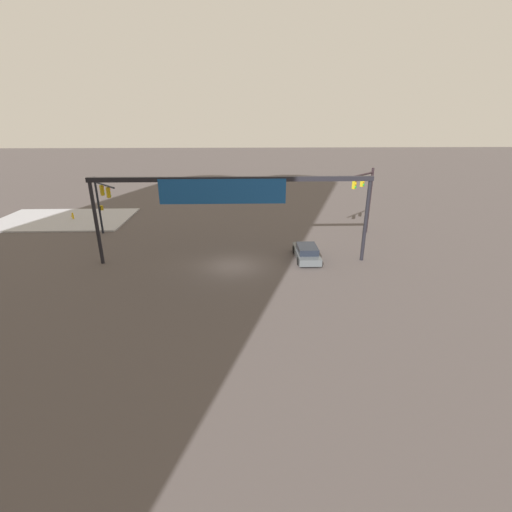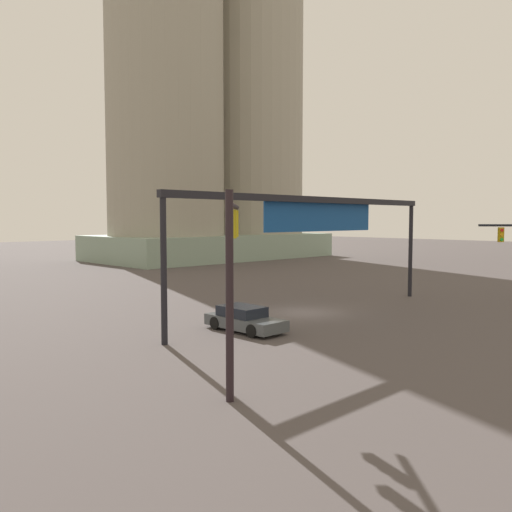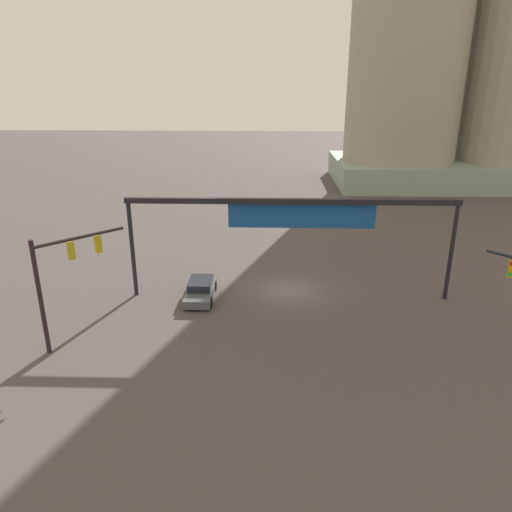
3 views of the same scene
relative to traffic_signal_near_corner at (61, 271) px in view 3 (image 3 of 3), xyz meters
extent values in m
plane|color=#494241|center=(12.36, 7.59, -4.36)|extent=(223.18, 223.18, 0.00)
cylinder|color=black|center=(-0.87, -0.88, -1.17)|extent=(0.24, 0.24, 6.39)
cylinder|color=black|center=(0.90, 0.91, 1.61)|extent=(3.65, 3.70, 0.18)
cube|color=#AF9B14|center=(0.49, 0.49, 0.99)|extent=(0.41, 0.41, 0.95)
cylinder|color=red|center=(0.38, 0.61, 1.29)|extent=(0.18, 0.18, 0.20)
cylinder|color=orange|center=(0.38, 0.61, 0.99)|extent=(0.18, 0.18, 0.20)
cylinder|color=green|center=(0.38, 0.61, 0.69)|extent=(0.18, 0.18, 0.20)
cube|color=#AF9B14|center=(1.56, 1.58, 0.99)|extent=(0.41, 0.41, 0.95)
cylinder|color=red|center=(1.45, 1.69, 1.29)|extent=(0.18, 0.18, 0.20)
cylinder|color=orange|center=(1.45, 1.69, 0.99)|extent=(0.18, 0.18, 0.20)
cylinder|color=green|center=(1.45, 1.69, 0.69)|extent=(0.18, 0.18, 0.20)
cube|color=#B69311|center=(23.78, 0.76, 0.15)|extent=(0.41, 0.41, 0.95)
cylinder|color=red|center=(23.66, 0.65, 0.45)|extent=(0.18, 0.19, 0.20)
cylinder|color=orange|center=(23.66, 0.65, 0.15)|extent=(0.18, 0.19, 0.20)
cylinder|color=green|center=(23.66, 0.65, -0.15)|extent=(0.18, 0.19, 0.20)
cylinder|color=black|center=(1.89, 6.61, -1.14)|extent=(0.28, 0.28, 6.44)
cylinder|color=black|center=(22.83, 6.61, -1.14)|extent=(0.28, 0.28, 6.44)
cube|color=black|center=(12.36, 6.61, 2.26)|extent=(21.33, 0.35, 0.35)
cube|color=#14478D|center=(13.04, 6.83, 1.38)|extent=(9.49, 0.08, 1.86)
cube|color=gray|center=(36.55, 45.36, -2.68)|extent=(32.61, 17.09, 3.35)
cube|color=#494E53|center=(6.37, 6.19, -3.93)|extent=(1.76, 4.29, 0.55)
cube|color=black|center=(6.37, 6.45, -3.40)|extent=(1.55, 2.23, 0.50)
cylinder|color=black|center=(7.19, 4.86, -4.04)|extent=(0.22, 0.64, 0.64)
cylinder|color=black|center=(5.56, 4.86, -4.04)|extent=(0.22, 0.64, 0.64)
cylinder|color=black|center=(7.19, 7.52, -4.04)|extent=(0.22, 0.64, 0.64)
cylinder|color=black|center=(5.56, 7.52, -4.04)|extent=(0.22, 0.64, 0.64)
camera|label=1|loc=(11.39, 33.71, 6.68)|focal=25.30mm
camera|label=2|loc=(-11.26, -12.73, 1.16)|focal=37.26mm
camera|label=3|loc=(10.98, -23.02, 9.47)|focal=33.56mm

